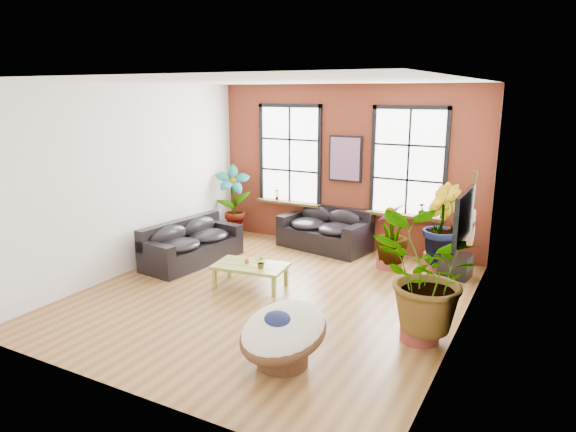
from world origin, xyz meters
name	(u,v)px	position (x,y,z in m)	size (l,w,h in m)	color
room	(275,192)	(0.00, 0.15, 1.75)	(6.04, 6.54, 3.54)	brown
sofa_back	(326,230)	(-0.31, 2.91, 0.41)	(2.09, 1.28, 0.90)	black
sofa_left	(190,244)	(-2.30, 0.76, 0.38)	(1.12, 2.19, 0.83)	black
coffee_table	(250,267)	(-0.53, 0.19, 0.36)	(1.34, 0.88, 0.49)	olive
papasan_chair	(283,333)	(1.25, -1.88, 0.43)	(1.45, 1.46, 0.84)	#57341F
poster	(345,159)	(0.00, 3.18, 1.95)	(0.74, 0.06, 0.98)	black
tv_wall_unit	(466,219)	(2.93, 0.60, 1.54)	(0.13, 1.86, 1.20)	black
media_box	(455,265)	(2.55, 2.38, 0.22)	(0.58, 0.50, 0.45)	black
pot_back_left	(233,230)	(-2.58, 2.67, 0.17)	(0.53, 0.53, 0.34)	brown
pot_back_right	(436,262)	(2.15, 2.59, 0.17)	(0.54, 0.54, 0.34)	brown
pot_right_wall	(420,327)	(2.60, -0.41, 0.20)	(0.55, 0.55, 0.39)	brown
pot_mid	(389,259)	(1.32, 2.31, 0.18)	(0.59, 0.59, 0.36)	brown
floor_plant_back_left	(233,199)	(-2.55, 2.68, 0.93)	(0.82, 0.55, 1.55)	#13491B
floor_plant_back_right	(440,224)	(2.18, 2.63, 0.91)	(0.83, 0.67, 1.52)	#13491B
floor_plant_right_wall	(423,277)	(2.60, -0.45, 0.94)	(1.41, 1.22, 1.56)	#13491B
floor_plant_mid	(392,232)	(1.35, 2.27, 0.73)	(0.66, 0.66, 1.17)	#13491B
table_plant	(261,262)	(-0.26, 0.13, 0.51)	(0.19, 0.17, 0.22)	#13491B
sill_plant_left	(277,194)	(-1.65, 3.13, 1.04)	(0.14, 0.10, 0.27)	#13491B
sill_plant_right	(422,210)	(1.70, 3.13, 1.04)	(0.15, 0.15, 0.27)	#13491B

